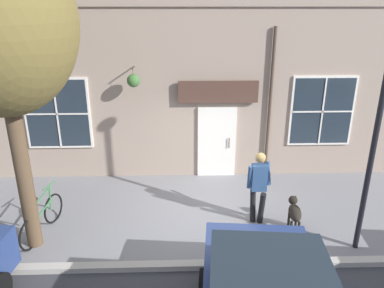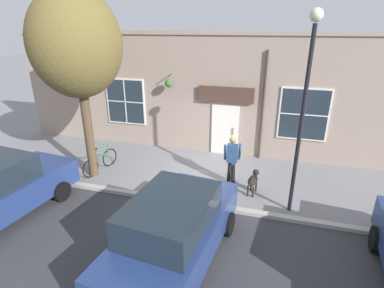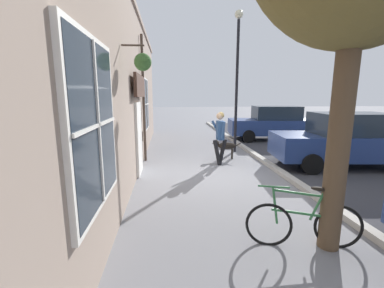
{
  "view_description": "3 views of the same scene",
  "coord_description": "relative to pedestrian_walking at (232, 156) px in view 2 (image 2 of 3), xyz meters",
  "views": [
    {
      "loc": [
        7.95,
        -0.62,
        4.85
      ],
      "look_at": [
        -1.22,
        -0.32,
        1.36
      ],
      "focal_mm": 35.0,
      "sensor_mm": 36.0,
      "label": 1
    },
    {
      "loc": [
        9.46,
        2.37,
        5.07
      ],
      "look_at": [
        -0.49,
        -0.5,
        0.96
      ],
      "focal_mm": 28.0,
      "sensor_mm": 36.0,
      "label": 2
    },
    {
      "loc": [
        -1.32,
        -7.13,
        2.29
      ],
      "look_at": [
        -0.57,
        0.66,
        0.81
      ],
      "focal_mm": 24.0,
      "sensor_mm": 36.0,
      "label": 3
    }
  ],
  "objects": [
    {
      "name": "street_tree_by_curb",
      "position": [
        0.66,
        -4.92,
        3.4
      ],
      "size": [
        3.03,
        2.73,
        6.21
      ],
      "color": "brown",
      "rests_on": "ground_plane"
    },
    {
      "name": "ground_plane",
      "position": [
        -0.41,
        -1.14,
        -1.07
      ],
      "size": [
        90.0,
        90.0,
        0.0
      ],
      "primitive_type": "plane",
      "color": "gray"
    },
    {
      "name": "pedestrian_walking",
      "position": [
        0.0,
        0.0,
        0.0
      ],
      "size": [
        0.52,
        0.54,
        1.76
      ],
      "color": "black",
      "rests_on": "ground_plane"
    },
    {
      "name": "storefront_facade",
      "position": [
        -2.75,
        -1.14,
        1.38
      ],
      "size": [
        0.95,
        18.0,
        4.9
      ],
      "color": "gray",
      "rests_on": "ground_plane"
    },
    {
      "name": "leaning_bicycle",
      "position": [
        0.31,
        -4.83,
        -0.69
      ],
      "size": [
        1.72,
        0.4,
        1.0
      ],
      "color": "black",
      "rests_on": "ground_plane"
    },
    {
      "name": "dog_on_leash",
      "position": [
        0.35,
        0.77,
        -0.59
      ],
      "size": [
        1.06,
        0.38,
        0.71
      ],
      "color": "black",
      "rests_on": "ground_plane"
    },
    {
      "name": "parked_car_mid_block",
      "position": [
        3.94,
        -0.65,
        -0.19
      ],
      "size": [
        4.46,
        2.26,
        1.75
      ],
      "color": "navy",
      "rests_on": "ground_plane"
    },
    {
      "name": "street_lamp",
      "position": [
        1.03,
        1.91,
        2.44
      ],
      "size": [
        0.32,
        0.32,
        5.46
      ],
      "color": "black",
      "rests_on": "ground_plane"
    }
  ]
}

